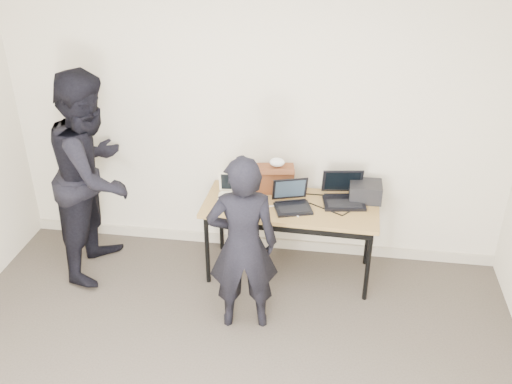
% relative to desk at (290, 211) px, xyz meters
% --- Properties ---
extents(room, '(4.60, 4.60, 2.80)m').
position_rel_desk_xyz_m(room, '(-0.37, -1.84, 0.69)').
color(room, '#423A32').
rests_on(room, ground).
extents(desk, '(1.52, 0.69, 0.72)m').
position_rel_desk_xyz_m(desk, '(0.00, 0.00, 0.00)').
color(desk, olive).
rests_on(desk, ground).
extents(laptop_beige, '(0.30, 0.30, 0.23)m').
position_rel_desk_xyz_m(laptop_beige, '(-0.50, 0.01, 0.10)').
color(laptop_beige, beige).
rests_on(laptop_beige, desk).
extents(laptop_center, '(0.38, 0.37, 0.23)m').
position_rel_desk_xyz_m(laptop_center, '(0.01, -0.03, 0.11)').
color(laptop_center, black).
rests_on(laptop_center, desk).
extents(laptop_right, '(0.40, 0.39, 0.26)m').
position_rel_desk_xyz_m(laptop_right, '(0.44, 0.14, 0.12)').
color(laptop_right, black).
rests_on(laptop_right, desk).
extents(leather_satchel, '(0.38, 0.23, 0.25)m').
position_rel_desk_xyz_m(leather_satchel, '(-0.18, 0.23, 0.19)').
color(leather_satchel, brown).
rests_on(leather_satchel, desk).
extents(tissue, '(0.14, 0.11, 0.08)m').
position_rel_desk_xyz_m(tissue, '(-0.15, 0.23, 0.34)').
color(tissue, white).
rests_on(tissue, leather_satchel).
extents(equipment_box, '(0.28, 0.23, 0.16)m').
position_rel_desk_xyz_m(equipment_box, '(0.63, 0.19, 0.14)').
color(equipment_box, black).
rests_on(equipment_box, desk).
extents(power_brick, '(0.08, 0.05, 0.03)m').
position_rel_desk_xyz_m(power_brick, '(-0.22, -0.17, 0.07)').
color(power_brick, black).
rests_on(power_brick, desk).
extents(cables, '(1.15, 0.41, 0.01)m').
position_rel_desk_xyz_m(cables, '(0.05, -0.00, 0.06)').
color(cables, silver).
rests_on(cables, desk).
extents(person_typist, '(0.60, 0.45, 1.48)m').
position_rel_desk_xyz_m(person_typist, '(-0.30, -0.70, 0.08)').
color(person_typist, black).
rests_on(person_typist, ground).
extents(person_observer, '(0.72, 0.92, 1.86)m').
position_rel_desk_xyz_m(person_observer, '(-1.71, -0.09, 0.27)').
color(person_observer, black).
rests_on(person_observer, ground).
extents(baseboard, '(4.50, 0.03, 0.10)m').
position_rel_desk_xyz_m(baseboard, '(-0.37, 0.40, -0.61)').
color(baseboard, '#B2A893').
rests_on(baseboard, ground).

